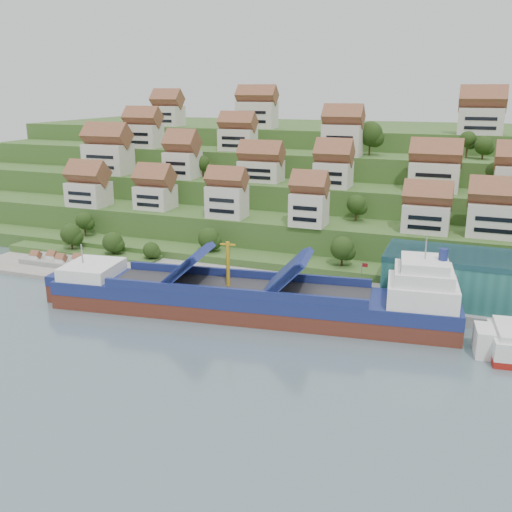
% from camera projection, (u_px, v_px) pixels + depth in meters
% --- Properties ---
extents(ground, '(300.00, 300.00, 0.00)m').
position_uv_depth(ground, '(262.00, 315.00, 116.36)').
color(ground, slate).
rests_on(ground, ground).
extents(quay, '(180.00, 14.00, 2.20)m').
position_uv_depth(quay, '(373.00, 298.00, 122.69)').
color(quay, gray).
rests_on(quay, ground).
extents(pebble_beach, '(45.00, 20.00, 1.00)m').
position_uv_depth(pebble_beach, '(67.00, 266.00, 146.72)').
color(pebble_beach, gray).
rests_on(pebble_beach, ground).
extents(hillside, '(260.00, 128.00, 31.00)m').
position_uv_depth(hillside, '(361.00, 185.00, 206.19)').
color(hillside, '#2D4C1E').
rests_on(hillside, ground).
extents(hillside_village, '(157.53, 65.34, 28.93)m').
position_uv_depth(hillside_village, '(333.00, 164.00, 162.55)').
color(hillside_village, beige).
rests_on(hillside_village, ground).
extents(hillside_trees, '(122.99, 62.10, 32.18)m').
position_uv_depth(hillside_trees, '(291.00, 189.00, 156.31)').
color(hillside_trees, '#253F15').
rests_on(hillside_trees, ground).
extents(flagpole, '(1.28, 0.16, 8.00)m').
position_uv_depth(flagpole, '(362.00, 278.00, 117.21)').
color(flagpole, gray).
rests_on(flagpole, quay).
extents(beach_huts, '(14.40, 3.70, 2.20)m').
position_uv_depth(beach_huts, '(57.00, 261.00, 145.83)').
color(beach_huts, white).
rests_on(beach_huts, pebble_beach).
extents(cargo_ship, '(82.77, 22.72, 18.20)m').
position_uv_depth(cargo_ship, '(259.00, 300.00, 114.82)').
color(cargo_ship, '#57261A').
rests_on(cargo_ship, ground).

